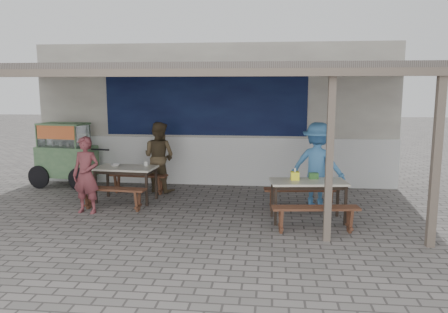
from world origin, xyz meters
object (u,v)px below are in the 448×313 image
Objects in this scene: bench_left_wall at (138,179)px; patron_right_table at (317,165)px; bench_right_street at (315,213)px; vendor_cart at (66,152)px; condiment_bowl at (115,165)px; donation_box at (314,176)px; bench_right_wall at (301,194)px; tissue_box at (295,176)px; table_right at (308,185)px; table_left at (126,171)px; patron_wall_side at (159,157)px; bench_left_street at (113,194)px; patron_street_side at (86,175)px; condiment_jar at (146,164)px.

patron_right_table reaches higher than bench_left_wall.
bench_right_street is (3.79, -2.36, 0.00)m from bench_left_wall.
condiment_bowl is (1.69, -1.18, -0.08)m from vendor_cart.
patron_right_table is at bearing 79.44° from donation_box.
bench_right_wall is 9.97× the size of tissue_box.
patron_right_table is at bearing 68.71° from table_right.
patron_right_table is (0.18, 1.66, 0.53)m from bench_right_street.
condiment_bowl reaches higher than bench_left_wall.
bench_right_wall is (3.63, -1.04, 0.00)m from bench_left_wall.
table_left is 2.30m from vendor_cart.
bench_right_street is at bearing -66.56° from tissue_box.
patron_right_table reaches higher than tissue_box.
bench_right_street is 4.31m from patron_wall_side.
condiment_bowl is (-0.30, -0.64, 0.44)m from bench_left_wall.
bench_left_wall is 0.79× the size of patron_right_table.
table_left is 0.91× the size of table_right.
tissue_box is (3.05, -1.92, 0.01)m from patron_wall_side.
patron_right_table reaches higher than bench_right_street.
bench_right_wall is 0.71m from patron_right_table.
bench_right_wall is at bearing -11.87° from bench_left_wall.
patron_right_table reaches higher than patron_wall_side.
bench_right_wall is at bearing -1.21° from table_left.
donation_box reaches higher than table_right.
bench_left_wall is 4.13m from donation_box.
bench_right_street is at bearing -27.89° from bench_left_wall.
bench_right_wall is (-0.08, 0.66, -0.33)m from table_right.
bench_left_street is (-0.05, -0.70, -0.34)m from table_left.
bench_left_wall is at bearing -7.31° from vendor_cart.
patron_right_table is at bearing 61.66° from tissue_box.
patron_street_side reaches higher than bench_left_street.
bench_right_wall is 3.36m from condiment_jar.
patron_street_side reaches higher than bench_left_wall.
donation_box is 3.62m from condiment_jar.
bench_left_street is at bearing -116.59° from condiment_jar.
vendor_cart reaches higher than condiment_bowl.
patron_right_table is at bearing 38.09° from bench_right_wall.
tissue_box is at bearing 106.77° from bench_right_street.
bench_left_street is 3.61m from tissue_box.
tissue_box is (3.52, -0.93, 0.16)m from table_left.
patron_street_side is (-4.23, 0.07, 0.08)m from table_right.
bench_right_street is (0.08, -0.66, -0.33)m from table_right.
bench_left_street is 3.84m from table_right.
vendor_cart is (-5.69, 2.23, 0.18)m from table_right.
tissue_box is (3.99, -0.00, 0.07)m from patron_street_side.
bench_left_street is at bearing -37.90° from vendor_cart.
table_right is 3.57m from condiment_jar.
bench_left_wall is at bearing 55.94° from patron_wall_side.
vendor_cart is 9.96× the size of condiment_bowl.
vendor_cart reaches higher than bench_left_wall.
patron_right_table is (0.26, 1.00, 0.20)m from table_right.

